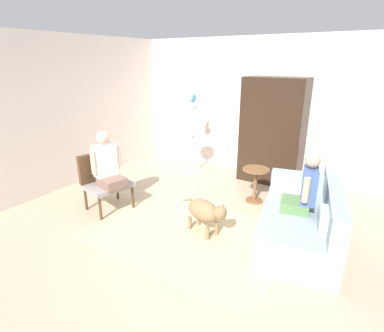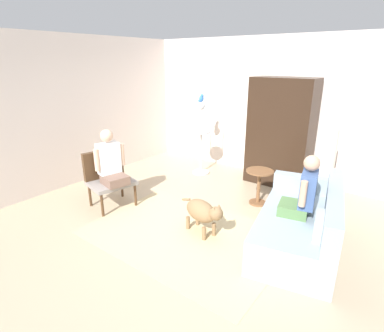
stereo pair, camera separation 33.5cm
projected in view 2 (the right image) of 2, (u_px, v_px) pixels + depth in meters
ground_plane at (199, 226)px, 4.54m from camera, size 7.08×7.08×0.00m
back_wall at (278, 109)px, 6.11m from camera, size 6.50×0.12×2.78m
left_wall at (85, 110)px, 6.01m from camera, size 0.12×5.88×2.78m
area_rug at (186, 234)px, 4.33m from camera, size 2.70×1.91×0.01m
couch at (302, 225)px, 3.97m from camera, size 1.30×1.97×0.84m
armchair at (108, 174)px, 5.08m from camera, size 0.72×0.80×0.92m
person_on_couch at (304, 192)px, 3.80m from camera, size 0.48×0.51×0.80m
person_on_armchair at (110, 162)px, 4.88m from camera, size 0.51×0.50×0.86m
round_end_table at (259, 183)px, 5.12m from camera, size 0.45×0.45×0.60m
dog at (202, 212)px, 4.24m from camera, size 0.82×0.43×0.55m
bird_cage_stand at (201, 139)px, 6.40m from camera, size 0.39×0.39×1.52m
parrot at (201, 98)px, 6.12m from camera, size 0.17×0.10×0.16m
column_lamp at (327, 167)px, 5.06m from camera, size 0.20×0.20×1.30m
armoire_cabinet at (280, 133)px, 5.79m from camera, size 1.17×0.56×2.04m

